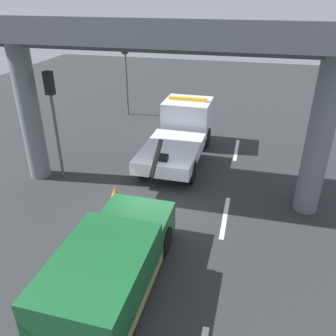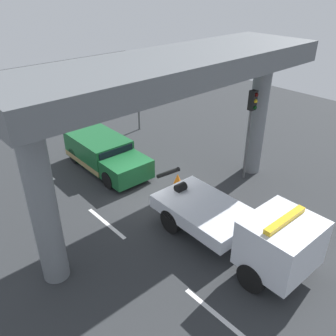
{
  "view_description": "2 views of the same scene",
  "coord_description": "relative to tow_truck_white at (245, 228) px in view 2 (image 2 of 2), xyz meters",
  "views": [
    {
      "loc": [
        -10.48,
        -3.13,
        7.3
      ],
      "look_at": [
        0.4,
        -0.46,
        1.5
      ],
      "focal_mm": 37.34,
      "sensor_mm": 36.0,
      "label": 1
    },
    {
      "loc": [
        10.29,
        -8.52,
        9.0
      ],
      "look_at": [
        0.01,
        0.75,
        1.34
      ],
      "focal_mm": 37.57,
      "sensor_mm": 36.0,
      "label": 2
    }
  ],
  "objects": [
    {
      "name": "traffic_light_far",
      "position": [
        -3.35,
        4.55,
        2.06
      ],
      "size": [
        0.39,
        0.32,
        4.48
      ],
      "color": "#515456",
      "rests_on": "ground"
    },
    {
      "name": "traffic_cone_orange",
      "position": [
        -4.95,
        1.47,
        -0.85
      ],
      "size": [
        0.61,
        0.61,
        0.73
      ],
      "color": "orange",
      "rests_on": "ground"
    },
    {
      "name": "overpass_structure",
      "position": [
        -3.6,
        0.02,
        4.36
      ],
      "size": [
        3.6,
        12.96,
        6.56
      ],
      "color": "slate",
      "rests_on": "ground"
    },
    {
      "name": "traffic_light_near",
      "position": [
        -11.85,
        4.55,
        1.89
      ],
      "size": [
        0.39,
        0.32,
        4.23
      ],
      "color": "#515456",
      "rests_on": "ground"
    },
    {
      "name": "tow_truck_white",
      "position": [
        0.0,
        0.0,
        0.0
      ],
      "size": [
        7.28,
        2.54,
        2.46
      ],
      "color": "silver",
      "rests_on": "ground"
    },
    {
      "name": "towed_van_green",
      "position": [
        -8.98,
        0.02,
        -0.42
      ],
      "size": [
        5.24,
        2.31,
        1.58
      ],
      "color": "#195B2D",
      "rests_on": "ground"
    },
    {
      "name": "lane_stripe_east",
      "position": [
        1.13,
        -2.65,
        -1.2
      ],
      "size": [
        2.6,
        0.16,
        0.01
      ],
      "primitive_type": "cube",
      "color": "silver",
      "rests_on": "ground"
    },
    {
      "name": "lane_stripe_west",
      "position": [
        -10.87,
        -2.65,
        -1.2
      ],
      "size": [
        2.6,
        0.16,
        0.01
      ],
      "primitive_type": "cube",
      "color": "silver",
      "rests_on": "ground"
    },
    {
      "name": "lane_stripe_mid",
      "position": [
        -4.87,
        -2.65,
        -1.2
      ],
      "size": [
        2.6,
        0.16,
        0.01
      ],
      "primitive_type": "cube",
      "color": "silver",
      "rests_on": "ground"
    },
    {
      "name": "ground_plane",
      "position": [
        -4.87,
        0.02,
        -1.25
      ],
      "size": [
        60.0,
        40.0,
        0.1
      ],
      "primitive_type": "cube",
      "color": "#2D3033"
    }
  ]
}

